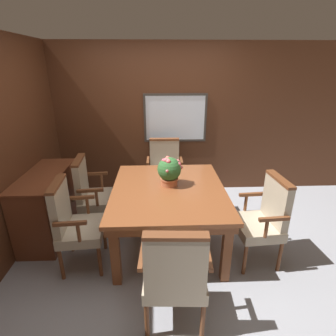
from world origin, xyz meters
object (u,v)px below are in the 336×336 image
dining_table (169,195)px  chair_left_near (73,221)px  chair_head_near (175,274)px  chair_head_far (165,168)px  potted_plant (169,171)px  chair_left_far (91,191)px  chair_right_near (264,217)px  sideboard_cabinet (49,204)px

dining_table → chair_left_near: (-1.03, -0.36, -0.10)m
dining_table → chair_head_near: bearing=-89.9°
chair_left_near → chair_head_near: same height
dining_table → chair_head_far: size_ratio=1.52×
dining_table → chair_left_near: 1.10m
chair_left_near → chair_head_near: size_ratio=1.00×
potted_plant → chair_left_far: bearing=166.5°
chair_head_near → potted_plant: 1.31m
chair_left_far → chair_head_far: same height
chair_right_near → chair_left_far: size_ratio=1.00×
dining_table → sideboard_cabinet: bearing=170.9°
chair_left_far → sideboard_cabinet: 0.56m
chair_left_near → sideboard_cabinet: size_ratio=0.88×
chair_left_far → chair_head_near: same height
chair_head_far → chair_left_near: (-1.02, -1.51, 0.00)m
sideboard_cabinet → chair_right_near: bearing=-13.1°
chair_left_far → dining_table: bearing=-113.3°
dining_table → chair_head_far: bearing=90.7°
potted_plant → chair_left_near: bearing=-156.4°
chair_right_near → sideboard_cabinet: bearing=-107.3°
chair_right_near → chair_left_near: same height
chair_left_near → chair_head_near: (1.03, -0.80, 0.00)m
chair_left_far → potted_plant: bearing=-108.1°
dining_table → potted_plant: size_ratio=4.27×
dining_table → potted_plant: (0.01, 0.10, 0.28)m
chair_head_near → dining_table: bearing=-87.1°
sideboard_cabinet → chair_head_near: bearing=-42.4°
chair_head_far → chair_left_near: same height
chair_right_near → dining_table: bearing=-113.0°
chair_right_near → chair_left_near: (-2.07, -0.00, 0.00)m
chair_left_near → chair_head_near: bearing=-132.2°
chair_head_far → sideboard_cabinet: (-1.53, -0.90, -0.13)m
chair_right_near → chair_head_far: bearing=-149.2°
chair_left_far → chair_left_near: bearing=173.2°
chair_left_far → chair_left_near: size_ratio=1.00×
chair_right_near → potted_plant: bearing=-118.0°
chair_left_far → sideboard_cabinet: bearing=95.4°
chair_left_far → chair_head_far: bearing=-55.3°
chair_left_far → chair_left_near: same height
chair_left_near → sideboard_cabinet: chair_left_near is taller
chair_head_far → sideboard_cabinet: size_ratio=0.88×
chair_right_near → chair_left_far: 2.16m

